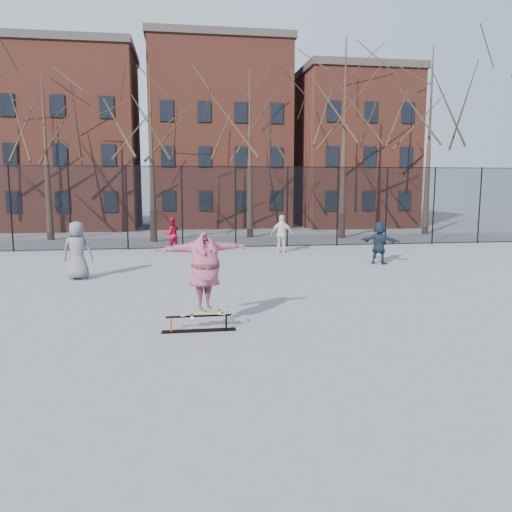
{
  "coord_description": "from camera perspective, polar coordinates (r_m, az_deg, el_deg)",
  "views": [
    {
      "loc": [
        -1.48,
        -11.41,
        3.07
      ],
      "look_at": [
        0.48,
        1.5,
        1.21
      ],
      "focal_mm": 35.0,
      "sensor_mm": 36.0,
      "label": 1
    }
  ],
  "objects": [
    {
      "name": "bystander_grey",
      "position": [
        17.28,
        -19.73,
        0.6
      ],
      "size": [
        0.96,
        0.65,
        1.91
      ],
      "primitive_type": "imported",
      "rotation": [
        0.0,
        0.0,
        3.1
      ],
      "color": "#5A595E",
      "rests_on": "ground"
    },
    {
      "name": "bystander_navy",
      "position": [
        20.09,
        13.9,
        1.49
      ],
      "size": [
        1.51,
        1.36,
        1.67
      ],
      "primitive_type": "imported",
      "rotation": [
        0.0,
        0.0,
        2.46
      ],
      "color": "#1B2636",
      "rests_on": "ground"
    },
    {
      "name": "skateboard",
      "position": [
        10.67,
        -5.78,
        -6.42
      ],
      "size": [
        0.9,
        0.21,
        0.11
      ],
      "primitive_type": null,
      "color": "#A57E42",
      "rests_on": "skate_rail"
    },
    {
      "name": "skate_rail",
      "position": [
        10.74,
        -6.55,
        -7.8
      ],
      "size": [
        1.57,
        0.24,
        0.35
      ],
      "color": "black",
      "rests_on": "ground"
    },
    {
      "name": "fence",
      "position": [
        24.48,
        -5.19,
        5.7
      ],
      "size": [
        34.03,
        0.07,
        4.0
      ],
      "color": "black",
      "rests_on": "ground"
    },
    {
      "name": "skater",
      "position": [
        10.49,
        -5.85,
        -1.78
      ],
      "size": [
        2.1,
        1.11,
        1.65
      ],
      "primitive_type": "imported",
      "rotation": [
        0.0,
        0.0,
        0.29
      ],
      "color": "#6F3E9C",
      "rests_on": "skateboard"
    },
    {
      "name": "tree_row",
      "position": [
        28.91,
        -6.34,
        16.58
      ],
      "size": [
        33.66,
        7.46,
        10.67
      ],
      "color": "black",
      "rests_on": "ground"
    },
    {
      "name": "rowhouses",
      "position": [
        37.6,
        -5.35,
        12.64
      ],
      "size": [
        29.0,
        7.0,
        13.0
      ],
      "color": "#602B1F",
      "rests_on": "ground"
    },
    {
      "name": "bystander_white",
      "position": [
        22.79,
        2.99,
        2.54
      ],
      "size": [
        1.1,
        0.78,
        1.73
      ],
      "primitive_type": "imported",
      "rotation": [
        0.0,
        0.0,
        2.74
      ],
      "color": "silver",
      "rests_on": "ground"
    },
    {
      "name": "ground",
      "position": [
        11.91,
        -1.2,
        -6.83
      ],
      "size": [
        100.0,
        100.0,
        0.0
      ],
      "primitive_type": "plane",
      "color": "slate"
    },
    {
      "name": "bystander_red",
      "position": [
        23.53,
        -9.65,
        2.46
      ],
      "size": [
        0.96,
        0.87,
        1.6
      ],
      "primitive_type": "imported",
      "rotation": [
        0.0,
        0.0,
        3.57
      ],
      "color": "maroon",
      "rests_on": "ground"
    }
  ]
}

